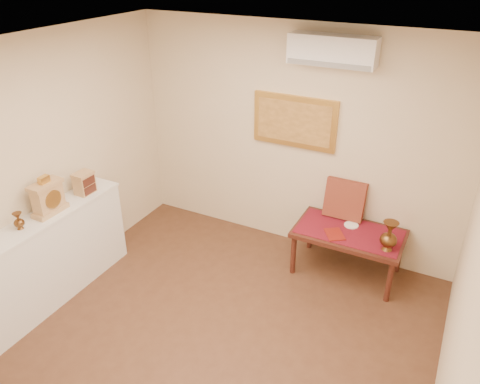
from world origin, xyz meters
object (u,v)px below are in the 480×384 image
Objects in this scene: brass_urn_tall at (390,233)px; low_table at (349,237)px; display_ledge at (46,260)px; mantel_clock at (48,198)px; wooden_chest at (84,183)px.

brass_urn_tall reaches higher than low_table.
brass_urn_tall is 0.20× the size of display_ledge.
brass_urn_tall is 3.48m from mantel_clock.
brass_urn_tall is 0.34× the size of low_table.
mantel_clock reaches higher than wooden_chest.
display_ledge is 4.93× the size of mantel_clock.
display_ledge is at bearing -151.22° from brass_urn_tall.
mantel_clock is 0.34× the size of low_table.
low_table is at bearing 159.35° from brass_urn_tall.
wooden_chest is (0.03, 0.66, 0.61)m from display_ledge.
display_ledge is at bearing -92.31° from wooden_chest.
display_ledge is at bearing -144.90° from low_table.
mantel_clock is 3.23m from low_table.
display_ledge is 0.90m from wooden_chest.
brass_urn_tall is 3.29m from wooden_chest.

